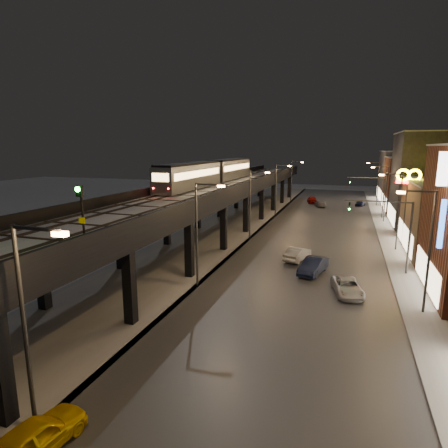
% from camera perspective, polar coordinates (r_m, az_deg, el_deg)
% --- Properties ---
extents(ground, '(220.00, 220.00, 0.00)m').
position_cam_1_polar(ground, '(22.62, -15.82, -20.50)').
color(ground, silver).
extents(road_surface, '(17.00, 120.00, 0.06)m').
position_cam_1_polar(road_surface, '(52.11, 13.79, -1.90)').
color(road_surface, '#46474D').
rests_on(road_surface, ground).
extents(sidewalk_right, '(4.00, 120.00, 0.14)m').
position_cam_1_polar(sidewalk_right, '(52.33, 24.77, -2.54)').
color(sidewalk_right, '#9FA1A8').
rests_on(sidewalk_right, ground).
extents(under_viaduct_pavement, '(11.00, 120.00, 0.06)m').
position_cam_1_polar(under_viaduct_pavement, '(54.77, -0.41, -0.91)').
color(under_viaduct_pavement, '#9FA1A8').
rests_on(under_viaduct_pavement, ground).
extents(elevated_viaduct, '(9.00, 100.00, 6.30)m').
position_cam_1_polar(elevated_viaduct, '(50.89, -1.57, 4.51)').
color(elevated_viaduct, black).
rests_on(elevated_viaduct, ground).
extents(viaduct_trackbed, '(8.40, 100.00, 0.32)m').
position_cam_1_polar(viaduct_trackbed, '(50.93, -1.53, 5.39)').
color(viaduct_trackbed, '#B2B7C1').
rests_on(viaduct_trackbed, elevated_viaduct).
extents(viaduct_parapet_streetside, '(0.30, 100.00, 1.10)m').
position_cam_1_polar(viaduct_parapet_streetside, '(49.59, 3.24, 5.75)').
color(viaduct_parapet_streetside, black).
rests_on(viaduct_parapet_streetside, elevated_viaduct).
extents(viaduct_parapet_far, '(0.30, 100.00, 1.10)m').
position_cam_1_polar(viaduct_parapet_far, '(52.54, -6.00, 6.03)').
color(viaduct_parapet_far, black).
rests_on(viaduct_parapet_far, elevated_viaduct).
extents(building_d, '(12.20, 13.20, 14.16)m').
position_cam_1_polar(building_d, '(65.04, 29.82, 5.82)').
color(building_d, '#2D2E38').
rests_on(building_d, ground).
extents(building_e, '(12.20, 12.20, 10.16)m').
position_cam_1_polar(building_e, '(78.94, 27.76, 5.30)').
color(building_e, brown).
rests_on(building_e, ground).
extents(building_f, '(12.20, 16.20, 11.16)m').
position_cam_1_polar(building_f, '(92.70, 26.46, 6.47)').
color(building_f, '#494850').
rests_on(building_f, ground).
extents(streetlight_left_0, '(2.57, 0.28, 9.00)m').
position_cam_1_polar(streetlight_left_0, '(17.14, -27.64, -12.51)').
color(streetlight_left_0, '#38383A').
rests_on(streetlight_left_0, ground).
extents(streetlight_left_1, '(2.57, 0.28, 9.00)m').
position_cam_1_polar(streetlight_left_1, '(31.62, -3.74, -0.54)').
color(streetlight_left_1, '#38383A').
rests_on(streetlight_left_1, ground).
extents(streetlight_right_1, '(2.56, 0.28, 9.00)m').
position_cam_1_polar(streetlight_right_1, '(29.86, 28.44, -2.65)').
color(streetlight_right_1, '#38383A').
rests_on(streetlight_right_1, ground).
extents(streetlight_left_2, '(2.57, 0.28, 9.00)m').
position_cam_1_polar(streetlight_left_2, '(48.52, 4.30, 3.68)').
color(streetlight_left_2, '#38383A').
rests_on(streetlight_left_2, ground).
extents(streetlight_right_2, '(2.56, 0.28, 9.00)m').
position_cam_1_polar(streetlight_right_2, '(47.39, 24.86, 2.46)').
color(streetlight_right_2, '#38383A').
rests_on(streetlight_right_2, ground).
extents(streetlight_left_3, '(2.57, 0.28, 9.00)m').
position_cam_1_polar(streetlight_left_3, '(66.00, 8.17, 5.68)').
color(streetlight_left_3, '#38383A').
rests_on(streetlight_left_3, ground).
extents(streetlight_right_3, '(2.56, 0.28, 9.00)m').
position_cam_1_polar(streetlight_right_3, '(65.18, 23.21, 4.79)').
color(streetlight_right_3, '#38383A').
rests_on(streetlight_right_3, ground).
extents(streetlight_left_4, '(2.57, 0.28, 9.00)m').
position_cam_1_polar(streetlight_left_4, '(83.70, 10.42, 6.82)').
color(streetlight_left_4, '#38383A').
rests_on(streetlight_left_4, ground).
extents(streetlight_right_4, '(2.56, 0.28, 9.00)m').
position_cam_1_polar(streetlight_right_4, '(83.06, 22.27, 6.12)').
color(streetlight_right_4, '#38383A').
rests_on(streetlight_right_4, ground).
extents(traffic_light_rig_a, '(6.10, 0.34, 7.00)m').
position_cam_1_polar(traffic_light_rig_a, '(38.59, 24.84, -0.51)').
color(traffic_light_rig_a, '#38383A').
rests_on(traffic_light_rig_a, ground).
extents(traffic_light_rig_b, '(6.10, 0.34, 7.00)m').
position_cam_1_polar(traffic_light_rig_b, '(68.16, 22.23, 4.50)').
color(traffic_light_rig_b, '#38383A').
rests_on(traffic_light_rig_b, ground).
extents(subway_train, '(2.78, 33.98, 3.31)m').
position_cam_1_polar(subway_train, '(57.64, -1.69, 7.98)').
color(subway_train, gray).
rests_on(subway_train, viaduct_trackbed).
extents(rail_signal, '(0.38, 0.45, 3.28)m').
position_cam_1_polar(rail_signal, '(21.20, -20.99, 2.96)').
color(rail_signal, black).
rests_on(rail_signal, viaduct_trackbed).
extents(car_taxi, '(2.22, 4.44, 1.45)m').
position_cam_1_polar(car_taxi, '(18.34, -26.84, -27.14)').
color(car_taxi, '#F4BB00').
rests_on(car_taxi, ground).
extents(car_near_white, '(2.60, 4.53, 1.41)m').
position_cam_1_polar(car_near_white, '(40.74, 11.12, -4.54)').
color(car_near_white, silver).
rests_on(car_near_white, ground).
extents(car_mid_dark, '(2.83, 4.71, 1.28)m').
position_cam_1_polar(car_mid_dark, '(79.03, 14.41, 3.03)').
color(car_mid_dark, slate).
rests_on(car_mid_dark, ground).
extents(car_far_white, '(2.57, 4.66, 1.50)m').
position_cam_1_polar(car_far_white, '(83.73, 13.27, 3.62)').
color(car_far_white, '#8E0C05').
rests_on(car_far_white, ground).
extents(car_onc_silver, '(2.68, 4.88, 1.52)m').
position_cam_1_polar(car_onc_silver, '(36.80, 13.43, -6.30)').
color(car_onc_silver, '#131B37').
rests_on(car_onc_silver, ground).
extents(car_onc_dark, '(2.98, 4.81, 1.24)m').
position_cam_1_polar(car_onc_dark, '(32.61, 18.28, -9.18)').
color(car_onc_dark, silver).
rests_on(car_onc_dark, ground).
extents(car_onc_red, '(2.25, 3.88, 1.24)m').
position_cam_1_polar(car_onc_red, '(82.18, 20.05, 2.99)').
color(car_onc_red, black).
rests_on(car_onc_red, ground).
extents(sign_mcdonalds, '(2.80, 0.47, 9.41)m').
position_cam_1_polar(sign_mcdonalds, '(49.86, 26.23, 5.44)').
color(sign_mcdonalds, '#38383A').
rests_on(sign_mcdonalds, ground).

